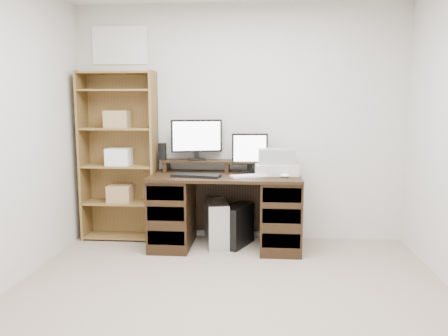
# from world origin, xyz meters

# --- Properties ---
(room) EXTENTS (3.54, 4.04, 2.54)m
(room) POSITION_xyz_m (-0.00, 0.00, 1.25)
(room) COLOR gray
(room) RESTS_ON ground
(desk) EXTENTS (1.50, 0.70, 0.75)m
(desk) POSITION_xyz_m (-0.12, 1.64, 0.39)
(desk) COLOR black
(desk) RESTS_ON ground
(riser_shelf) EXTENTS (1.40, 0.22, 0.12)m
(riser_shelf) POSITION_xyz_m (-0.12, 1.85, 0.84)
(riser_shelf) COLOR black
(riser_shelf) RESTS_ON desk
(monitor_wide) EXTENTS (0.53, 0.20, 0.43)m
(monitor_wide) POSITION_xyz_m (-0.44, 1.86, 1.11)
(monitor_wide) COLOR black
(monitor_wide) RESTS_ON riser_shelf
(monitor_small) EXTENTS (0.37, 0.15, 0.41)m
(monitor_small) POSITION_xyz_m (0.12, 1.82, 0.97)
(monitor_small) COLOR black
(monitor_small) RESTS_ON desk
(speaker) EXTENTS (0.08, 0.08, 0.18)m
(speaker) POSITION_xyz_m (-0.81, 1.85, 0.96)
(speaker) COLOR black
(speaker) RESTS_ON riser_shelf
(keyboard_black) EXTENTS (0.50, 0.24, 0.03)m
(keyboard_black) POSITION_xyz_m (-0.40, 1.49, 0.76)
(keyboard_black) COLOR black
(keyboard_black) RESTS_ON desk
(keyboard_white) EXTENTS (0.42, 0.27, 0.02)m
(keyboard_white) POSITION_xyz_m (0.14, 1.54, 0.76)
(keyboard_white) COLOR white
(keyboard_white) RESTS_ON desk
(mouse) EXTENTS (0.11, 0.09, 0.04)m
(mouse) POSITION_xyz_m (0.47, 1.52, 0.77)
(mouse) COLOR white
(mouse) RESTS_ON desk
(printer) EXTENTS (0.45, 0.35, 0.11)m
(printer) POSITION_xyz_m (0.39, 1.72, 0.80)
(printer) COLOR beige
(printer) RESTS_ON desk
(basket) EXTENTS (0.36, 0.26, 0.15)m
(basket) POSITION_xyz_m (0.39, 1.72, 0.93)
(basket) COLOR #8F9599
(basket) RESTS_ON printer
(tower_silver) EXTENTS (0.30, 0.50, 0.46)m
(tower_silver) POSITION_xyz_m (-0.22, 1.68, 0.23)
(tower_silver) COLOR #BABEC2
(tower_silver) RESTS_ON ground
(tower_black) EXTENTS (0.34, 0.46, 0.43)m
(tower_black) POSITION_xyz_m (0.00, 1.68, 0.21)
(tower_black) COLOR black
(tower_black) RESTS_ON ground
(bookshelf) EXTENTS (0.80, 0.30, 1.80)m
(bookshelf) POSITION_xyz_m (-1.28, 1.86, 0.92)
(bookshelf) COLOR olive
(bookshelf) RESTS_ON ground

